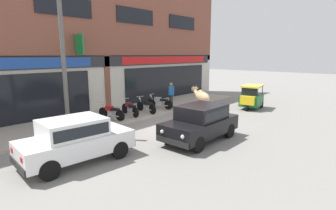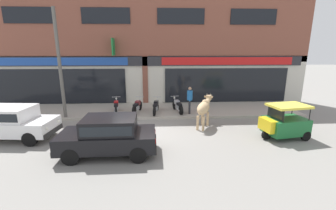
% 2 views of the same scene
% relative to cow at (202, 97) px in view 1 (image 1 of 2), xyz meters
% --- Properties ---
extents(ground_plane, '(90.00, 90.00, 0.00)m').
position_rel_cow_xyz_m(ground_plane, '(-3.12, -0.82, -1.01)').
color(ground_plane, gray).
extents(sidewalk, '(19.00, 3.60, 0.13)m').
position_rel_cow_xyz_m(sidewalk, '(-3.12, 3.17, -0.94)').
color(sidewalk, '#A8A093').
rests_on(sidewalk, ground).
extents(shop_building, '(23.00, 1.40, 9.92)m').
position_rel_cow_xyz_m(shop_building, '(-3.12, 5.23, 3.76)').
color(shop_building, brown).
rests_on(shop_building, ground).
extents(cow, '(1.22, 1.97, 1.61)m').
position_rel_cow_xyz_m(cow, '(0.00, 0.00, 0.00)').
color(cow, tan).
rests_on(cow, ground).
extents(car_0, '(3.71, 1.88, 1.46)m').
position_rel_cow_xyz_m(car_0, '(-8.67, -1.09, -0.19)').
color(car_0, black).
rests_on(car_0, ground).
extents(car_1, '(3.64, 1.66, 1.46)m').
position_rel_cow_xyz_m(car_1, '(-4.14, -2.84, -0.19)').
color(car_1, black).
rests_on(car_1, ground).
extents(auto_rickshaw, '(2.09, 1.44, 1.52)m').
position_rel_cow_xyz_m(auto_rickshaw, '(3.26, -1.60, -0.35)').
color(auto_rickshaw, black).
rests_on(auto_rickshaw, ground).
extents(motorcycle_0, '(0.52, 1.81, 0.88)m').
position_rel_cow_xyz_m(motorcycle_0, '(-4.76, 2.38, -0.49)').
color(motorcycle_0, black).
rests_on(motorcycle_0, sidewalk).
extents(motorcycle_1, '(0.65, 1.79, 0.88)m').
position_rel_cow_xyz_m(motorcycle_1, '(-3.52, 2.37, -0.49)').
color(motorcycle_1, black).
rests_on(motorcycle_1, sidewalk).
extents(motorcycle_2, '(0.57, 1.81, 0.88)m').
position_rel_cow_xyz_m(motorcycle_2, '(-2.40, 2.25, -0.49)').
color(motorcycle_2, black).
rests_on(motorcycle_2, sidewalk).
extents(motorcycle_3, '(0.64, 1.79, 0.88)m').
position_rel_cow_xyz_m(motorcycle_3, '(-1.08, 2.41, -0.49)').
color(motorcycle_3, black).
rests_on(motorcycle_3, sidewalk).
extents(pedestrian, '(0.32, 0.50, 1.60)m').
position_rel_cow_xyz_m(pedestrian, '(-0.41, 2.06, 0.11)').
color(pedestrian, '#2D2D33').
rests_on(pedestrian, sidewalk).
extents(utility_pole, '(0.18, 0.18, 5.82)m').
position_rel_cow_xyz_m(utility_pole, '(-7.49, 1.68, 2.04)').
color(utility_pole, '#595651').
rests_on(utility_pole, sidewalk).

